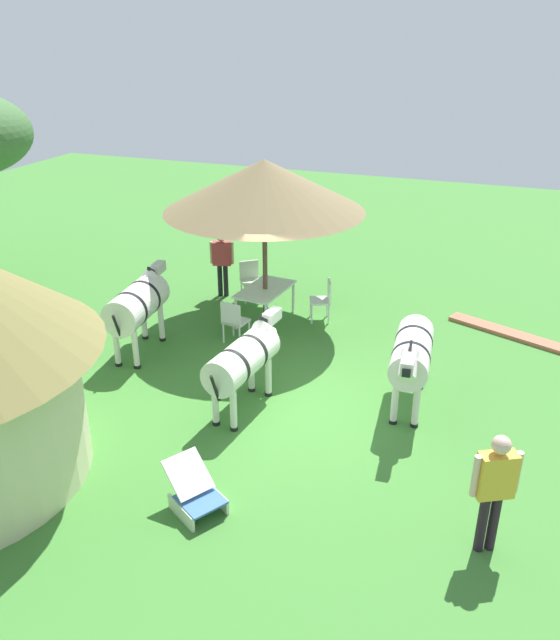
{
  "coord_description": "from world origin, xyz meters",
  "views": [
    {
      "loc": [
        -8.7,
        -3.06,
        5.81
      ],
      "look_at": [
        1.03,
        0.56,
        1.0
      ],
      "focal_mm": 35.89,
      "sensor_mm": 36.0,
      "label": 1
    }
  ],
  "objects_px": {
    "patio_chair_near_lawn": "(324,298)",
    "zebra_by_umbrella": "(244,359)",
    "guest_beside_umbrella": "(222,258)",
    "striped_lounge_chair": "(196,493)",
    "standing_watcher": "(495,484)",
    "patio_chair_west_end": "(250,278)",
    "shade_umbrella": "(264,185)",
    "zebra_toward_hut": "(138,303)",
    "patio_chair_near_hut": "(234,319)",
    "zebra_nearest_camera": "(412,354)",
    "patio_dining_table": "(265,292)"
  },
  "relations": [
    {
      "from": "shade_umbrella",
      "to": "patio_chair_near_hut",
      "type": "distance_m",
      "value": 2.71
    },
    {
      "from": "zebra_nearest_camera",
      "to": "striped_lounge_chair",
      "type": "bearing_deg",
      "value": 52.95
    },
    {
      "from": "patio_chair_near_lawn",
      "to": "guest_beside_umbrella",
      "type": "height_order",
      "value": "guest_beside_umbrella"
    },
    {
      "from": "shade_umbrella",
      "to": "patio_chair_near_hut",
      "type": "height_order",
      "value": "shade_umbrella"
    },
    {
      "from": "guest_beside_umbrella",
      "to": "standing_watcher",
      "type": "distance_m",
      "value": 8.88
    },
    {
      "from": "patio_dining_table",
      "to": "guest_beside_umbrella",
      "type": "bearing_deg",
      "value": 56.8
    },
    {
      "from": "patio_chair_near_hut",
      "to": "zebra_nearest_camera",
      "type": "height_order",
      "value": "zebra_nearest_camera"
    },
    {
      "from": "shade_umbrella",
      "to": "patio_chair_near_lawn",
      "type": "xyz_separation_m",
      "value": [
        0.45,
        -1.17,
        -2.41
      ]
    },
    {
      "from": "shade_umbrella",
      "to": "patio_chair_near_lawn",
      "type": "bearing_deg",
      "value": -68.94
    },
    {
      "from": "shade_umbrella",
      "to": "zebra_nearest_camera",
      "type": "bearing_deg",
      "value": -124.34
    },
    {
      "from": "patio_chair_near_lawn",
      "to": "standing_watcher",
      "type": "distance_m",
      "value": 6.83
    },
    {
      "from": "shade_umbrella",
      "to": "patio_chair_near_lawn",
      "type": "height_order",
      "value": "shade_umbrella"
    },
    {
      "from": "guest_beside_umbrella",
      "to": "striped_lounge_chair",
      "type": "distance_m",
      "value": 7.34
    },
    {
      "from": "zebra_by_umbrella",
      "to": "standing_watcher",
      "type": "bearing_deg",
      "value": -18.95
    },
    {
      "from": "patio_chair_west_end",
      "to": "patio_dining_table",
      "type": "bearing_deg",
      "value": 90.0
    },
    {
      "from": "patio_chair_west_end",
      "to": "striped_lounge_chair",
      "type": "xyz_separation_m",
      "value": [
        -6.81,
        -2.09,
        -0.26
      ]
    },
    {
      "from": "patio_dining_table",
      "to": "zebra_by_umbrella",
      "type": "height_order",
      "value": "zebra_by_umbrella"
    },
    {
      "from": "guest_beside_umbrella",
      "to": "standing_watcher",
      "type": "bearing_deg",
      "value": 120.55
    },
    {
      "from": "patio_dining_table",
      "to": "zebra_nearest_camera",
      "type": "height_order",
      "value": "zebra_nearest_camera"
    },
    {
      "from": "patio_chair_near_lawn",
      "to": "patio_chair_west_end",
      "type": "distance_m",
      "value": 2.0
    },
    {
      "from": "zebra_nearest_camera",
      "to": "zebra_by_umbrella",
      "type": "distance_m",
      "value": 2.7
    },
    {
      "from": "zebra_toward_hut",
      "to": "zebra_by_umbrella",
      "type": "bearing_deg",
      "value": -30.13
    },
    {
      "from": "patio_chair_near_lawn",
      "to": "zebra_by_umbrella",
      "type": "xyz_separation_m",
      "value": [
        -3.79,
        0.21,
        0.4
      ]
    },
    {
      "from": "patio_dining_table",
      "to": "patio_chair_near_lawn",
      "type": "bearing_deg",
      "value": -68.94
    },
    {
      "from": "patio_dining_table",
      "to": "patio_chair_near_hut",
      "type": "height_order",
      "value": "patio_chair_near_hut"
    },
    {
      "from": "patio_chair_near_lawn",
      "to": "striped_lounge_chair",
      "type": "height_order",
      "value": "patio_chair_near_lawn"
    },
    {
      "from": "zebra_toward_hut",
      "to": "patio_chair_near_hut",
      "type": "bearing_deg",
      "value": 24.84
    },
    {
      "from": "patio_chair_near_lawn",
      "to": "standing_watcher",
      "type": "bearing_deg",
      "value": -167.52
    },
    {
      "from": "zebra_by_umbrella",
      "to": "zebra_nearest_camera",
      "type": "bearing_deg",
      "value": 27.45
    },
    {
      "from": "patio_chair_west_end",
      "to": "guest_beside_umbrella",
      "type": "relative_size",
      "value": 0.58
    },
    {
      "from": "striped_lounge_chair",
      "to": "zebra_toward_hut",
      "type": "height_order",
      "value": "zebra_toward_hut"
    },
    {
      "from": "patio_dining_table",
      "to": "zebra_nearest_camera",
      "type": "relative_size",
      "value": 0.66
    },
    {
      "from": "patio_chair_near_hut",
      "to": "striped_lounge_chair",
      "type": "height_order",
      "value": "patio_chair_near_hut"
    },
    {
      "from": "shade_umbrella",
      "to": "zebra_nearest_camera",
      "type": "height_order",
      "value": "shade_umbrella"
    },
    {
      "from": "patio_chair_west_end",
      "to": "standing_watcher",
      "type": "distance_m",
      "value": 8.45
    },
    {
      "from": "patio_chair_west_end",
      "to": "zebra_toward_hut",
      "type": "height_order",
      "value": "zebra_toward_hut"
    },
    {
      "from": "standing_watcher",
      "to": "zebra_by_umbrella",
      "type": "bearing_deg",
      "value": 125.78
    },
    {
      "from": "patio_dining_table",
      "to": "patio_chair_near_lawn",
      "type": "height_order",
      "value": "patio_chair_near_lawn"
    },
    {
      "from": "patio_chair_west_end",
      "to": "guest_beside_umbrella",
      "type": "xyz_separation_m",
      "value": [
        -0.04,
        0.68,
        0.4
      ]
    },
    {
      "from": "standing_watcher",
      "to": "guest_beside_umbrella",
      "type": "bearing_deg",
      "value": 107.11
    },
    {
      "from": "patio_dining_table",
      "to": "standing_watcher",
      "type": "height_order",
      "value": "standing_watcher"
    },
    {
      "from": "patio_dining_table",
      "to": "standing_watcher",
      "type": "bearing_deg",
      "value": -136.7
    },
    {
      "from": "patio_chair_near_hut",
      "to": "patio_chair_near_lawn",
      "type": "height_order",
      "value": "same"
    },
    {
      "from": "patio_chair_near_hut",
      "to": "striped_lounge_chair",
      "type": "relative_size",
      "value": 0.94
    },
    {
      "from": "standing_watcher",
      "to": "striped_lounge_chair",
      "type": "bearing_deg",
      "value": 160.5
    },
    {
      "from": "shade_umbrella",
      "to": "zebra_toward_hut",
      "type": "height_order",
      "value": "shade_umbrella"
    },
    {
      "from": "patio_dining_table",
      "to": "zebra_by_umbrella",
      "type": "xyz_separation_m",
      "value": [
        -3.34,
        -0.96,
        0.26
      ]
    },
    {
      "from": "patio_chair_west_end",
      "to": "zebra_nearest_camera",
      "type": "height_order",
      "value": "zebra_nearest_camera"
    },
    {
      "from": "patio_chair_west_end",
      "to": "zebra_toward_hut",
      "type": "xyz_separation_m",
      "value": [
        -3.17,
        0.96,
        0.49
      ]
    },
    {
      "from": "shade_umbrella",
      "to": "guest_beside_umbrella",
      "type": "distance_m",
      "value": 2.64
    }
  ]
}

